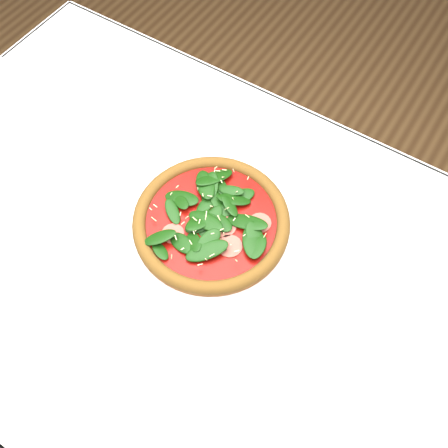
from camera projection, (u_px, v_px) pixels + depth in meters
The scene contains 7 objects.
ground at pixel (197, 359), 1.52m from camera, with size 6.00×6.00×0.00m, color brown.
dining_table at pixel (181, 269), 0.96m from camera, with size 1.21×0.81×0.75m.
plate at pixel (211, 225), 0.88m from camera, with size 0.32×0.32×0.01m.
pizza at pixel (211, 220), 0.86m from camera, with size 0.34×0.34×0.04m.
wine_glass at pixel (7, 87), 0.87m from camera, with size 0.08×0.08×0.19m.
saucer_near at pixel (278, 402), 0.73m from camera, with size 0.14×0.14×0.01m.
saucer_far at pixel (412, 277), 0.83m from camera, with size 0.13×0.13×0.01m.
Camera 1 is at (0.29, -0.29, 1.52)m, focal length 40.00 mm.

